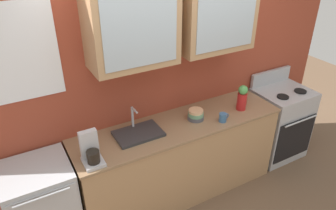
% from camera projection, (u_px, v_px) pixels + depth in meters
% --- Properties ---
extents(ground_plane, '(10.00, 10.00, 0.00)m').
position_uv_depth(ground_plane, '(178.00, 191.00, 3.78)').
color(ground_plane, brown).
extents(back_wall_unit, '(4.42, 0.48, 2.75)m').
position_uv_depth(back_wall_unit, '(166.00, 59.00, 3.22)').
color(back_wall_unit, '#993D28').
rests_on(back_wall_unit, ground_plane).
extents(counter, '(2.26, 0.60, 0.94)m').
position_uv_depth(counter, '(179.00, 159.00, 3.55)').
color(counter, '#A87F56').
rests_on(counter, ground_plane).
extents(stove_range, '(0.66, 0.60, 1.12)m').
position_uv_depth(stove_range, '(279.00, 123.00, 4.19)').
color(stove_range, '#ADAFB5').
rests_on(stove_range, ground_plane).
extents(sink_faucet, '(0.46, 0.30, 0.26)m').
position_uv_depth(sink_faucet, '(138.00, 133.00, 3.13)').
color(sink_faucet, '#2D2D30').
rests_on(sink_faucet, counter).
extents(bowl_stack, '(0.17, 0.17, 0.11)m').
position_uv_depth(bowl_stack, '(196.00, 115.00, 3.37)').
color(bowl_stack, '#4C4C54').
rests_on(bowl_stack, counter).
extents(vase, '(0.11, 0.11, 0.29)m').
position_uv_depth(vase, '(242.00, 98.00, 3.51)').
color(vase, '#B21E1E').
rests_on(vase, counter).
extents(cup_near_sink, '(0.12, 0.08, 0.09)m').
position_uv_depth(cup_near_sink, '(223.00, 117.00, 3.33)').
color(cup_near_sink, '#38608C').
rests_on(cup_near_sink, counter).
extents(dishwasher, '(0.58, 0.59, 0.94)m').
position_uv_depth(dishwasher, '(44.00, 209.00, 2.93)').
color(dishwasher, '#ADAFB5').
rests_on(dishwasher, ground_plane).
extents(coffee_maker, '(0.17, 0.20, 0.29)m').
position_uv_depth(coffee_maker, '(91.00, 151.00, 2.74)').
color(coffee_maker, '#B7B7BC').
rests_on(coffee_maker, counter).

